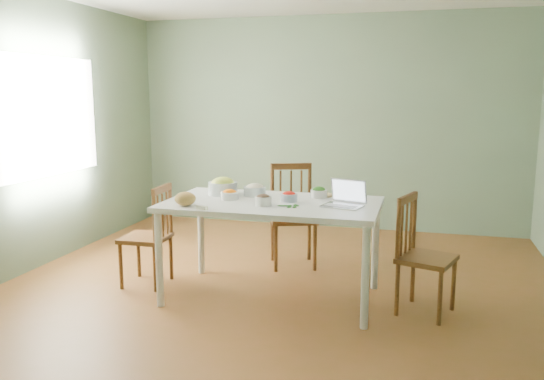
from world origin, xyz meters
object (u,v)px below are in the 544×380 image
(bowl_squash, at_px, (223,186))
(chair_left, at_px, (145,235))
(dining_table, at_px, (272,250))
(chair_right, at_px, (427,256))
(bread_boule, at_px, (185,199))
(laptop, at_px, (342,194))
(chair_far, at_px, (293,216))

(bowl_squash, bearing_deg, chair_left, -164.03)
(dining_table, distance_m, chair_right, 1.27)
(chair_left, relative_size, bread_boule, 5.37)
(chair_right, bearing_deg, chair_left, 107.81)
(chair_left, height_order, chair_right, chair_right)
(chair_left, bearing_deg, laptop, 85.33)
(chair_left, height_order, laptop, laptop)
(bread_boule, height_order, laptop, laptop)
(chair_left, bearing_deg, chair_far, 124.95)
(chair_left, relative_size, bowl_squash, 3.52)
(chair_far, bearing_deg, bowl_squash, -145.19)
(chair_far, relative_size, bread_boule, 5.97)
(dining_table, distance_m, chair_far, 0.91)
(chair_right, height_order, bread_boule, bread_boule)
(chair_far, distance_m, chair_left, 1.47)
(bread_boule, bearing_deg, chair_left, 148.16)
(chair_right, xyz_separation_m, bowl_squash, (-1.78, 0.22, 0.44))
(chair_left, height_order, bread_boule, bread_boule)
(dining_table, xyz_separation_m, chair_left, (-1.20, 0.01, 0.04))
(chair_right, xyz_separation_m, laptop, (-0.67, -0.04, 0.47))
(bread_boule, height_order, bowl_squash, bowl_squash)
(chair_far, distance_m, bread_boule, 1.43)
(dining_table, bearing_deg, chair_right, -0.60)
(chair_far, height_order, chair_right, chair_far)
(chair_far, distance_m, laptop, 1.22)
(chair_right, bearing_deg, dining_table, 107.86)
(bowl_squash, bearing_deg, chair_right, -7.14)
(dining_table, height_order, laptop, laptop)
(chair_far, relative_size, chair_right, 1.09)
(dining_table, bearing_deg, chair_left, 179.29)
(chair_right, bearing_deg, bowl_squash, 101.31)
(dining_table, relative_size, chair_far, 1.74)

